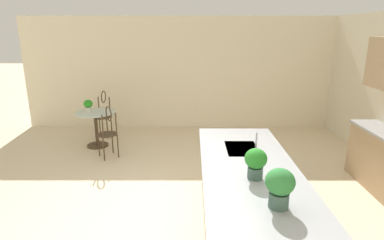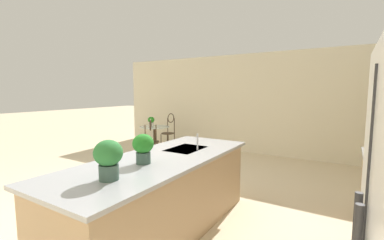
% 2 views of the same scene
% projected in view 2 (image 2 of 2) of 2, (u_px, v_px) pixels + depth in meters
% --- Properties ---
extents(ground_plane, '(40.00, 40.00, 0.00)m').
position_uv_depth(ground_plane, '(129.00, 206.00, 3.85)').
color(ground_plane, beige).
extents(wall_left_window, '(0.12, 7.80, 2.70)m').
position_uv_depth(wall_left_window, '(238.00, 104.00, 7.31)').
color(wall_left_window, beige).
rests_on(wall_left_window, ground).
extents(kitchen_island, '(2.80, 1.06, 0.92)m').
position_uv_depth(kitchen_island, '(161.00, 195.00, 3.10)').
color(kitchen_island, tan).
rests_on(kitchen_island, ground).
extents(bistro_table, '(0.80, 0.80, 0.74)m').
position_uv_depth(bistro_table, '(155.00, 137.00, 7.10)').
color(bistro_table, '#3D2D1E').
rests_on(bistro_table, ground).
extents(chair_near_window, '(0.50, 0.41, 1.04)m').
position_uv_depth(chair_near_window, '(169.00, 129.00, 7.70)').
color(chair_near_window, '#3D2D1E').
rests_on(chair_near_window, ground).
extents(chair_by_island, '(0.53, 0.53, 1.04)m').
position_uv_depth(chair_by_island, '(151.00, 138.00, 6.32)').
color(chair_by_island, '#3D2D1E').
rests_on(chair_by_island, ground).
extents(sink_faucet, '(0.02, 0.02, 0.22)m').
position_uv_depth(sink_faucet, '(197.00, 142.00, 3.41)').
color(sink_faucet, '#B2B5BA').
rests_on(sink_faucet, kitchen_island).
extents(potted_plant_on_table, '(0.18, 0.18, 0.26)m').
position_uv_depth(potted_plant_on_table, '(151.00, 121.00, 7.15)').
color(potted_plant_on_table, beige).
rests_on(potted_plant_on_table, bistro_table).
extents(potted_plant_counter_far, '(0.25, 0.25, 0.35)m').
position_uv_depth(potted_plant_counter_far, '(108.00, 157.00, 2.26)').
color(potted_plant_counter_far, '#385147').
rests_on(potted_plant_counter_far, kitchen_island).
extents(potted_plant_counter_near, '(0.23, 0.23, 0.32)m').
position_uv_depth(potted_plant_counter_near, '(143.00, 147.00, 2.78)').
color(potted_plant_counter_near, '#385147').
rests_on(potted_plant_counter_near, kitchen_island).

